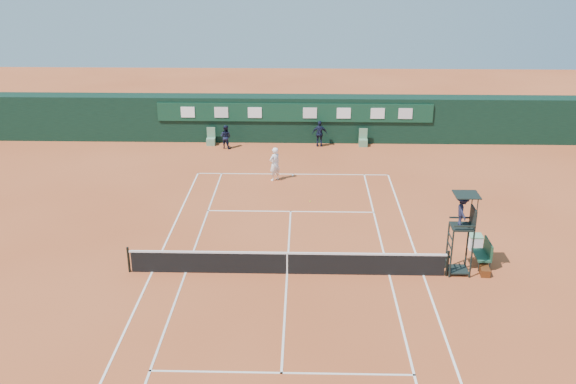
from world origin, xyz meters
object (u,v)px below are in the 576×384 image
(tennis_net, at_px, (287,263))
(umpire_chair, at_px, (463,217))
(player, at_px, (275,164))
(cooler, at_px, (475,242))
(player_bench, at_px, (484,252))

(tennis_net, bearing_deg, umpire_chair, 2.35)
(player, bearing_deg, umpire_chair, 83.78)
(umpire_chair, height_order, player, umpire_chair)
(tennis_net, distance_m, cooler, 8.51)
(umpire_chair, xyz_separation_m, player, (-7.87, 10.60, -1.50))
(tennis_net, relative_size, cooler, 20.00)
(umpire_chair, bearing_deg, player_bench, 28.81)
(umpire_chair, height_order, cooler, umpire_chair)
(tennis_net, xyz_separation_m, umpire_chair, (6.88, 0.28, 1.95))
(umpire_chair, xyz_separation_m, cooler, (1.25, 2.22, -2.13))
(cooler, height_order, player, player)
(tennis_net, bearing_deg, player, 95.19)
(cooler, distance_m, player, 12.40)
(cooler, xyz_separation_m, player, (-9.12, 8.38, 0.63))
(player_bench, xyz_separation_m, player, (-9.09, 9.92, 0.36))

